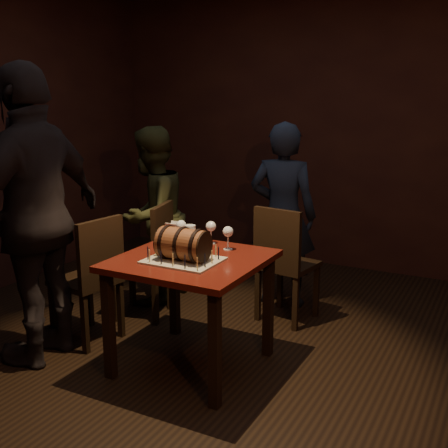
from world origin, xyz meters
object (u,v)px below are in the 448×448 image
Objects in this scene: pint_of_ale at (190,236)px; person_back at (283,215)px; wine_glass_right at (228,233)px; person_left_front at (37,216)px; wine_glass_mid at (211,227)px; barrel_cake at (183,244)px; chair_left_front at (92,273)px; chair_back at (283,258)px; chair_left_rear at (151,254)px; pub_table at (191,274)px; wine_glass_left at (181,226)px; person_left_rear at (152,216)px.

pint_of_ale is 0.10× the size of person_back.
wine_glass_right is 0.08× the size of person_left_front.
wine_glass_mid is 0.19m from wine_glass_right.
wine_glass_mid is at bearing 123.76° from person_left_front.
chair_left_front is at bearing 174.63° from barrel_cake.
barrel_cake is 2.28× the size of wine_glass_mid.
chair_back is (0.39, 0.74, -0.30)m from pint_of_ale.
barrel_cake is at bearing -108.96° from wine_glass_right.
wine_glass_right is 1.07× the size of pint_of_ale.
barrel_cake reaches higher than chair_left_rear.
pub_table is 0.93m from chair_left_rear.
person_left_front is (-0.72, -0.63, 0.12)m from wine_glass_left.
chair_back is 0.49m from person_back.
pub_table is 0.42m from wine_glass_mid.
chair_left_rear is (-0.72, 0.58, -0.12)m from pub_table.
wine_glass_left is 0.73m from chair_left_front.
wine_glass_left reaches higher than pint_of_ale.
chair_left_rear is at bearing 29.70° from person_left_rear.
wine_glass_left is 0.11× the size of person_left_rear.
chair_back is 0.62× the size of person_left_rear.
person_back is at bearing 110.27° from person_left_rear.
wine_glass_right is 0.10× the size of person_back.
barrel_cake is at bearing 101.21° from person_left_front.
person_left_front is at bearing -150.32° from wine_glass_right.
barrel_cake is 0.39× the size of chair_left_front.
person_left_front is at bearing -160.28° from pub_table.
person_left_rear is at bearing -176.49° from chair_back.
person_left_rear is at bearing 136.21° from pub_table.
person_left_front is (-0.83, -0.57, 0.17)m from pint_of_ale.
wine_glass_right is 0.17× the size of chair_left_front.
barrel_cake is 0.24× the size of person_left_rear.
chair_back is (0.25, 1.05, -0.34)m from barrel_cake.
person_left_rear reaches higher than wine_glass_mid.
person_back is at bearing 144.47° from person_left_front.
chair_back is at bearing 75.44° from pub_table.
pub_table is at bearing -38.79° from chair_left_rear.
pub_table is 0.60× the size of person_left_rear.
chair_left_front is (-0.81, 0.08, -0.34)m from barrel_cake.
chair_left_front is at bearing -160.43° from pint_of_ale.
wine_glass_left is 0.66m from chair_left_rear.
wine_glass_right is 1.04m from chair_left_front.
pub_table is at bearing 1.02° from chair_left_front.
chair_left_rear is at bearing 148.61° from pint_of_ale.
person_left_rear is (-1.18, -0.07, 0.23)m from chair_back.
wine_glass_left is (-0.25, 0.37, 0.01)m from barrel_cake.
pint_of_ale is at bearing 121.83° from pub_table.
chair_back and chair_left_front have the same top height.
pint_of_ale is at bearing -169.41° from wine_glass_right.
wine_glass_right is at bearing 55.80° from person_left_rear.
wine_glass_right is 0.17× the size of chair_left_rear.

